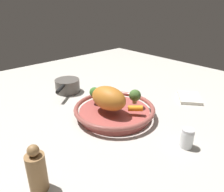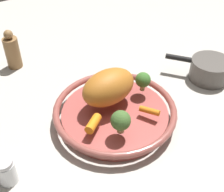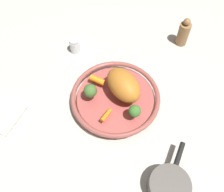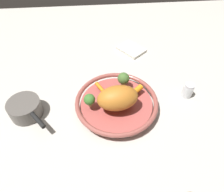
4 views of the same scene
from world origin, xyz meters
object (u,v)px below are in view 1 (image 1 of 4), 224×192
(baby_carrot_center, at_px, (116,95))
(saucepan, at_px, (68,86))
(roast_chicken_piece, at_px, (109,98))
(serving_bowl, at_px, (114,111))
(baby_carrot_back, at_px, (136,108))
(broccoli_floret_small, at_px, (135,96))
(broccoli_floret_large, at_px, (95,92))
(pepper_mill, at_px, (37,171))
(dish_towel, at_px, (190,98))
(salt_shaker, at_px, (187,138))

(baby_carrot_center, height_order, saucepan, saucepan)
(roast_chicken_piece, bearing_deg, baby_carrot_center, -147.91)
(serving_bowl, relative_size, baby_carrot_back, 5.85)
(baby_carrot_center, relative_size, baby_carrot_back, 0.95)
(broccoli_floret_small, xyz_separation_m, broccoli_floret_large, (0.10, -0.13, -0.00))
(baby_carrot_center, height_order, broccoli_floret_large, broccoli_floret_large)
(pepper_mill, bearing_deg, dish_towel, -178.21)
(saucepan, bearing_deg, dish_towel, 129.01)
(baby_carrot_center, xyz_separation_m, broccoli_floret_large, (0.08, -0.04, 0.03))
(baby_carrot_center, relative_size, salt_shaker, 0.79)
(serving_bowl, bearing_deg, baby_carrot_back, 111.71)
(salt_shaker, distance_m, dish_towel, 0.38)
(pepper_mill, relative_size, dish_towel, 1.00)
(broccoli_floret_small, height_order, dish_towel, broccoli_floret_small)
(baby_carrot_back, height_order, dish_towel, baby_carrot_back)
(roast_chicken_piece, bearing_deg, saucepan, -95.16)
(serving_bowl, xyz_separation_m, broccoli_floret_large, (0.02, -0.10, 0.05))
(serving_bowl, height_order, baby_carrot_center, baby_carrot_center)
(broccoli_floret_small, bearing_deg, salt_shaker, 80.87)
(roast_chicken_piece, relative_size, dish_towel, 1.14)
(pepper_mill, xyz_separation_m, saucepan, (-0.38, -0.48, -0.02))
(dish_towel, bearing_deg, serving_bowl, -17.26)
(saucepan, bearing_deg, broccoli_floret_large, 85.39)
(baby_carrot_center, relative_size, broccoli_floret_large, 0.95)
(salt_shaker, distance_m, pepper_mill, 0.44)
(baby_carrot_back, bearing_deg, salt_shaker, 91.18)
(saucepan, bearing_deg, pepper_mill, 51.45)
(baby_carrot_center, xyz_separation_m, saucepan, (0.06, -0.28, -0.02))
(baby_carrot_center, bearing_deg, salt_shaker, 85.42)
(broccoli_floret_large, xyz_separation_m, saucepan, (-0.02, -0.24, -0.05))
(broccoli_floret_small, distance_m, dish_towel, 0.31)
(saucepan, bearing_deg, serving_bowl, 89.85)
(serving_bowl, xyz_separation_m, broccoli_floret_small, (-0.08, 0.03, 0.05))
(broccoli_floret_large, bearing_deg, broccoli_floret_small, 125.67)
(baby_carrot_center, bearing_deg, baby_carrot_back, 76.90)
(roast_chicken_piece, xyz_separation_m, saucepan, (-0.03, -0.34, -0.06))
(roast_chicken_piece, bearing_deg, dish_towel, 163.88)
(broccoli_floret_large, bearing_deg, baby_carrot_back, 105.67)
(baby_carrot_back, bearing_deg, saucepan, -85.77)
(salt_shaker, bearing_deg, baby_carrot_center, -94.58)
(serving_bowl, height_order, dish_towel, serving_bowl)
(baby_carrot_center, distance_m, salt_shaker, 0.35)
(serving_bowl, xyz_separation_m, baby_carrot_center, (-0.06, -0.06, 0.03))
(broccoli_floret_large, distance_m, saucepan, 0.25)
(baby_carrot_center, relative_size, saucepan, 0.30)
(serving_bowl, xyz_separation_m, dish_towel, (-0.37, 0.11, -0.02))
(broccoli_floret_small, xyz_separation_m, saucepan, (0.08, -0.37, -0.05))
(salt_shaker, bearing_deg, dish_towel, -151.88)
(broccoli_floret_small, bearing_deg, baby_carrot_back, 44.99)
(baby_carrot_back, distance_m, saucepan, 0.42)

